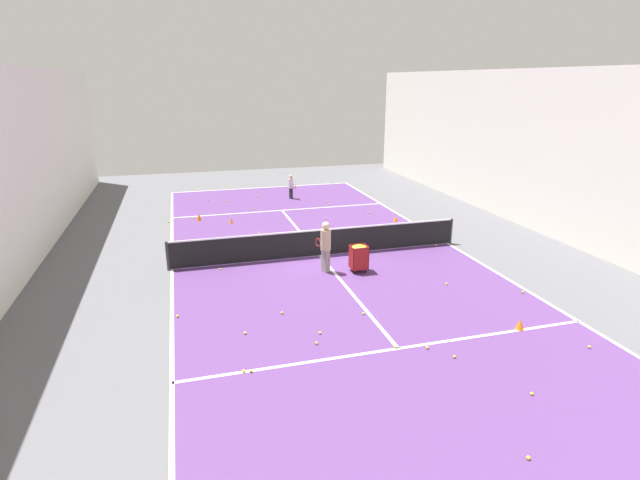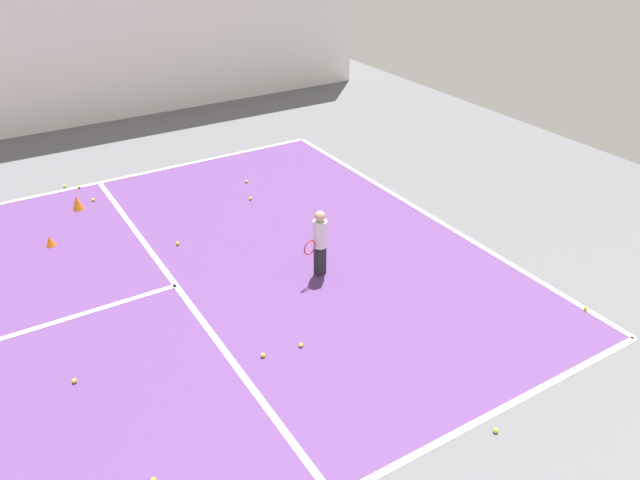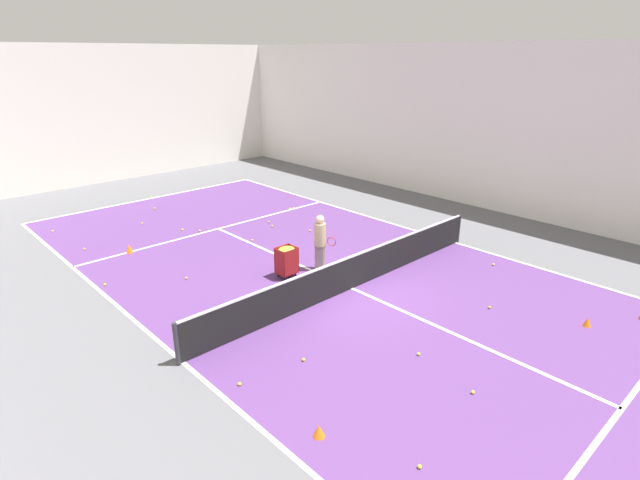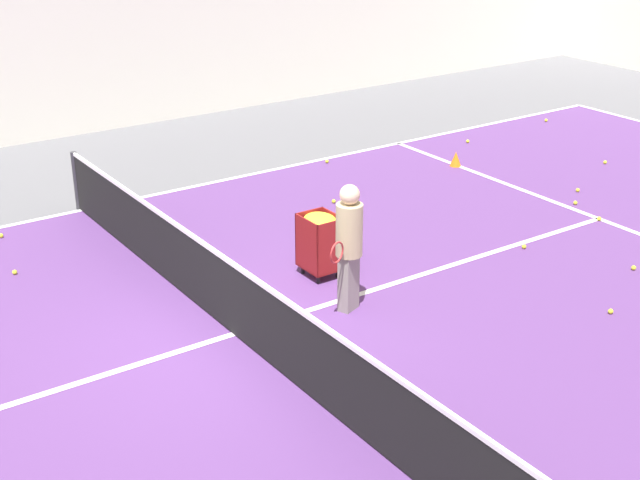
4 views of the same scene
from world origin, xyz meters
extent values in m
plane|color=#5B5B60|center=(0.00, 0.00, 0.00)|extent=(37.32, 37.32, 0.00)
cube|color=#563370|center=(0.00, 0.00, 0.00)|extent=(10.26, 24.62, 0.00)
cube|color=white|center=(-5.13, 0.00, 0.01)|extent=(0.10, 24.62, 0.00)
cube|color=white|center=(0.00, 6.77, 0.01)|extent=(10.26, 0.10, 0.00)
cube|color=white|center=(0.00, 0.00, 0.01)|extent=(0.10, 13.54, 0.00)
cylinder|color=#2D2D33|center=(-5.23, 0.00, 0.49)|extent=(0.10, 0.10, 0.99)
cube|color=black|center=(0.00, 0.00, 0.48)|extent=(10.36, 0.03, 0.92)
cube|color=white|center=(0.00, 0.00, 0.96)|extent=(10.36, 0.04, 0.05)
cube|color=gray|center=(0.25, 1.55, 0.38)|extent=(0.25, 0.31, 0.76)
cylinder|color=tan|center=(0.25, 1.55, 1.10)|extent=(0.44, 0.44, 0.68)
sphere|color=beige|center=(0.25, 1.55, 1.57)|extent=(0.25, 0.25, 0.25)
torus|color=#B22D2D|center=(0.42, 1.24, 0.93)|extent=(0.12, 0.27, 0.28)
cube|color=maroon|center=(-0.80, 1.83, 0.13)|extent=(0.55, 0.46, 0.02)
cube|color=maroon|center=(-0.80, 1.61, 0.51)|extent=(0.55, 0.02, 0.76)
cube|color=maroon|center=(-0.80, 2.05, 0.51)|extent=(0.55, 0.02, 0.76)
cube|color=maroon|center=(-1.07, 1.83, 0.51)|extent=(0.02, 0.46, 0.76)
cube|color=maroon|center=(-0.54, 1.83, 0.51)|extent=(0.02, 0.46, 0.76)
ellipsoid|color=yellow|center=(-0.80, 1.83, 0.83)|extent=(0.51, 0.42, 0.16)
cylinder|color=black|center=(-1.00, 1.67, 0.07)|extent=(0.05, 0.05, 0.13)
cylinder|color=black|center=(-0.61, 1.67, 0.07)|extent=(0.05, 0.05, 0.13)
cylinder|color=black|center=(-1.00, 1.99, 0.07)|extent=(0.05, 0.05, 0.13)
cylinder|color=black|center=(-0.61, 1.99, 0.07)|extent=(0.05, 0.05, 0.13)
cone|color=orange|center=(-3.36, 6.73, 0.14)|extent=(0.22, 0.22, 0.28)
sphere|color=yellow|center=(3.58, 0.48, 0.04)|extent=(0.07, 0.07, 0.07)
sphere|color=yellow|center=(-4.56, 10.55, 0.04)|extent=(0.07, 0.07, 0.07)
sphere|color=yellow|center=(-4.90, 4.81, 0.04)|extent=(0.07, 0.07, 0.07)
sphere|color=yellow|center=(-0.66, 6.97, 0.04)|extent=(0.07, 0.07, 0.07)
sphere|color=yellow|center=(2.26, 4.23, 0.04)|extent=(0.07, 0.07, 0.07)
sphere|color=yellow|center=(-3.03, 3.65, 0.04)|extent=(0.07, 0.07, 0.07)
sphere|color=yellow|center=(-1.06, 7.50, 0.04)|extent=(0.07, 0.07, 0.07)
sphere|color=yellow|center=(-4.56, 0.15, 0.04)|extent=(0.07, 0.07, 0.07)
sphere|color=yellow|center=(-4.35, 7.97, 0.04)|extent=(0.07, 0.07, 0.07)
sphere|color=yellow|center=(0.16, 4.87, 0.04)|extent=(0.07, 0.07, 0.07)
sphere|color=yellow|center=(0.05, 6.71, 0.04)|extent=(0.07, 0.07, 0.07)
sphere|color=yellow|center=(-3.25, -1.68, 0.04)|extent=(0.07, 0.07, 0.07)
sphere|color=yellow|center=(-4.70, -1.45, 0.04)|extent=(0.07, 0.07, 0.07)
sphere|color=yellow|center=(-1.83, 9.18, 0.04)|extent=(0.07, 0.07, 0.07)
sphere|color=yellow|center=(1.58, 5.59, 0.04)|extent=(0.07, 0.07, 0.07)
camera|label=1|loc=(4.60, 16.26, 6.04)|focal=28.00mm
camera|label=2|loc=(-9.08, -4.15, 6.09)|focal=35.00mm
camera|label=3|loc=(-9.08, -8.42, 6.09)|focal=28.00mm
camera|label=4|loc=(8.49, -4.57, 5.31)|focal=50.00mm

